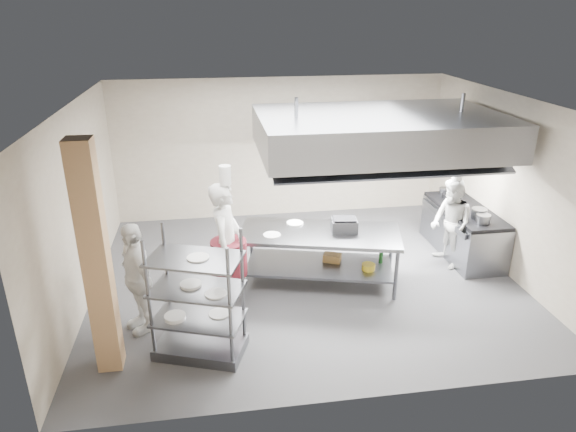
{
  "coord_description": "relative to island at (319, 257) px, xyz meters",
  "views": [
    {
      "loc": [
        -1.47,
        -7.64,
        4.31
      ],
      "look_at": [
        -0.26,
        0.2,
        1.08
      ],
      "focal_mm": 32.0,
      "sensor_mm": 36.0,
      "label": 1
    }
  ],
  "objects": [
    {
      "name": "floor",
      "position": [
        -0.21,
        0.16,
        -0.46
      ],
      "size": [
        7.0,
        7.0,
        0.0
      ],
      "primitive_type": "plane",
      "color": "#38383B",
      "rests_on": "ground"
    },
    {
      "name": "ceiling",
      "position": [
        -0.21,
        0.16,
        2.54
      ],
      "size": [
        7.0,
        7.0,
        0.0
      ],
      "primitive_type": "plane",
      "rotation": [
        3.14,
        0.0,
        0.0
      ],
      "color": "silver",
      "rests_on": "wall_back"
    },
    {
      "name": "wall_back",
      "position": [
        -0.21,
        3.16,
        1.04
      ],
      "size": [
        7.0,
        0.0,
        7.0
      ],
      "primitive_type": "plane",
      "rotation": [
        1.57,
        0.0,
        0.0
      ],
      "color": "gray",
      "rests_on": "ground"
    },
    {
      "name": "wall_left",
      "position": [
        -3.71,
        0.16,
        1.04
      ],
      "size": [
        0.0,
        6.0,
        6.0
      ],
      "primitive_type": "plane",
      "rotation": [
        1.57,
        0.0,
        1.57
      ],
      "color": "gray",
      "rests_on": "ground"
    },
    {
      "name": "wall_right",
      "position": [
        3.29,
        0.16,
        1.04
      ],
      "size": [
        0.0,
        6.0,
        6.0
      ],
      "primitive_type": "plane",
      "rotation": [
        1.57,
        0.0,
        -1.57
      ],
      "color": "gray",
      "rests_on": "ground"
    },
    {
      "name": "column",
      "position": [
        -3.11,
        -1.74,
        1.04
      ],
      "size": [
        0.3,
        0.3,
        3.0
      ],
      "primitive_type": "cube",
      "color": "tan",
      "rests_on": "floor"
    },
    {
      "name": "exhaust_hood",
      "position": [
        1.09,
        0.56,
        1.94
      ],
      "size": [
        4.0,
        2.5,
        0.6
      ],
      "primitive_type": "cube",
      "color": "gray",
      "rests_on": "ceiling"
    },
    {
      "name": "hood_strip_a",
      "position": [
        0.19,
        0.56,
        1.62
      ],
      "size": [
        1.6,
        0.12,
        0.04
      ],
      "primitive_type": "cube",
      "color": "white",
      "rests_on": "exhaust_hood"
    },
    {
      "name": "hood_strip_b",
      "position": [
        1.99,
        0.56,
        1.62
      ],
      "size": [
        1.6,
        0.12,
        0.04
      ],
      "primitive_type": "cube",
      "color": "white",
      "rests_on": "exhaust_hood"
    },
    {
      "name": "wall_shelf",
      "position": [
        1.59,
        3.0,
        1.04
      ],
      "size": [
        1.5,
        0.28,
        0.04
      ],
      "primitive_type": "cube",
      "color": "gray",
      "rests_on": "wall_back"
    },
    {
      "name": "island",
      "position": [
        0.0,
        0.0,
        0.0
      ],
      "size": [
        2.79,
        1.71,
        0.91
      ],
      "primitive_type": null,
      "rotation": [
        0.0,
        0.0,
        -0.26
      ],
      "color": "slate",
      "rests_on": "floor"
    },
    {
      "name": "island_worktop",
      "position": [
        0.0,
        0.0,
        0.42
      ],
      "size": [
        2.79,
        1.71,
        0.06
      ],
      "primitive_type": "cube",
      "rotation": [
        0.0,
        0.0,
        -0.26
      ],
      "color": "gray",
      "rests_on": "island"
    },
    {
      "name": "island_undershelf",
      "position": [
        0.0,
        0.0,
        -0.16
      ],
      "size": [
        2.56,
        1.55,
        0.04
      ],
      "primitive_type": "cube",
      "rotation": [
        0.0,
        0.0,
        -0.26
      ],
      "color": "slate",
      "rests_on": "island"
    },
    {
      "name": "pass_rack",
      "position": [
        -1.96,
        -1.64,
        0.41
      ],
      "size": [
        1.32,
        1.03,
        1.73
      ],
      "primitive_type": null,
      "rotation": [
        0.0,
        0.0,
        -0.34
      ],
      "color": "slate",
      "rests_on": "floor"
    },
    {
      "name": "cooking_range",
      "position": [
        2.87,
        0.66,
        -0.04
      ],
      "size": [
        0.8,
        2.0,
        0.84
      ],
      "primitive_type": "cube",
      "color": "slate",
      "rests_on": "floor"
    },
    {
      "name": "range_top",
      "position": [
        2.87,
        0.66,
        0.41
      ],
      "size": [
        0.78,
        1.96,
        0.06
      ],
      "primitive_type": "cube",
      "color": "black",
      "rests_on": "cooking_range"
    },
    {
      "name": "chef_head",
      "position": [
        -1.53,
        -0.4,
        0.53
      ],
      "size": [
        0.66,
        0.82,
        1.96
      ],
      "primitive_type": "imported",
      "rotation": [
        0.0,
        0.0,
        1.28
      ],
      "color": "white",
      "rests_on": "floor"
    },
    {
      "name": "chef_line",
      "position": [
        2.39,
        0.24,
        0.35
      ],
      "size": [
        0.67,
        0.83,
        1.6
      ],
      "primitive_type": "imported",
      "rotation": [
        0.0,
        0.0,
        -1.48
      ],
      "color": "white",
      "rests_on": "floor"
    },
    {
      "name": "chef_plating",
      "position": [
        -2.81,
        -0.95,
        0.37
      ],
      "size": [
        0.8,
        1.04,
        1.64
      ],
      "primitive_type": "imported",
      "rotation": [
        0.0,
        0.0,
        -1.09
      ],
      "color": "white",
      "rests_on": "floor"
    },
    {
      "name": "griddle",
      "position": [
        0.4,
        -0.02,
        0.56
      ],
      "size": [
        0.45,
        0.37,
        0.2
      ],
      "primitive_type": "cube",
      "rotation": [
        0.0,
        0.0,
        -0.12
      ],
      "color": "slate",
      "rests_on": "island_worktop"
    },
    {
      "name": "wicker_basket",
      "position": [
        0.24,
        0.08,
        -0.07
      ],
      "size": [
        0.35,
        0.3,
        0.13
      ],
      "primitive_type": "cube",
      "rotation": [
        0.0,
        0.0,
        -0.44
      ],
      "color": "#96663C",
      "rests_on": "island_undershelf"
    },
    {
      "name": "stockpot",
      "position": [
        2.86,
        0.17,
        0.54
      ],
      "size": [
        0.26,
        0.26,
        0.18
      ],
      "primitive_type": "cylinder",
      "color": "gray",
      "rests_on": "range_top"
    },
    {
      "name": "plate_stack",
      "position": [
        -1.96,
        -1.64,
        0.1
      ],
      "size": [
        0.28,
        0.28,
        0.05
      ],
      "primitive_type": "cylinder",
      "color": "white",
      "rests_on": "pass_rack"
    }
  ]
}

